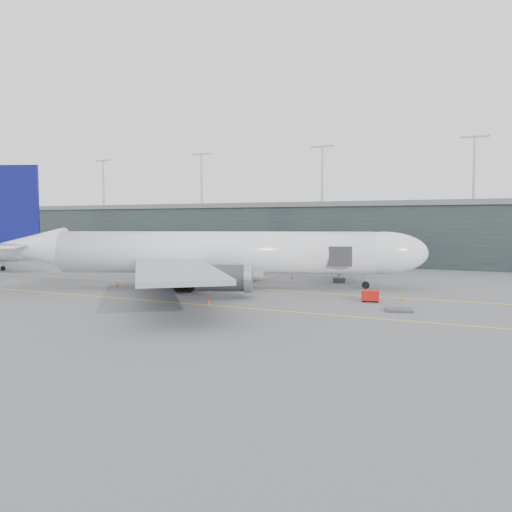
% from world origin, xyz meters
% --- Properties ---
extents(ground, '(320.00, 320.00, 0.00)m').
position_xyz_m(ground, '(0.00, 0.00, 0.00)').
color(ground, '#5C5D62').
rests_on(ground, ground).
extents(taxiline_a, '(160.00, 0.25, 0.02)m').
position_xyz_m(taxiline_a, '(0.00, -4.00, 0.01)').
color(taxiline_a, yellow).
rests_on(taxiline_a, ground).
extents(taxiline_b, '(160.00, 0.25, 0.02)m').
position_xyz_m(taxiline_b, '(0.00, -20.00, 0.01)').
color(taxiline_b, yellow).
rests_on(taxiline_b, ground).
extents(taxiline_lead_main, '(0.25, 60.00, 0.02)m').
position_xyz_m(taxiline_lead_main, '(5.00, 20.00, 0.01)').
color(taxiline_lead_main, yellow).
rests_on(taxiline_lead_main, ground).
extents(taxiline_lead_adj, '(0.25, 60.00, 0.02)m').
position_xyz_m(taxiline_lead_adj, '(-75.00, 20.00, 0.01)').
color(taxiline_lead_adj, yellow).
rests_on(taxiline_lead_adj, ground).
extents(terminal, '(240.00, 36.00, 29.00)m').
position_xyz_m(terminal, '(-0.00, 58.00, 7.62)').
color(terminal, black).
rests_on(terminal, ground).
extents(main_aircraft, '(66.44, 61.40, 19.40)m').
position_xyz_m(main_aircraft, '(3.49, -5.43, 5.45)').
color(main_aircraft, white).
rests_on(main_aircraft, ground).
extents(jet_bridge, '(15.41, 44.57, 6.87)m').
position_xyz_m(jet_bridge, '(17.50, 23.83, 5.14)').
color(jet_bridge, '#2F2F34').
rests_on(jet_bridge, ground).
extents(gse_cart, '(2.48, 1.83, 1.53)m').
position_xyz_m(gse_cart, '(28.82, -9.04, 0.85)').
color(gse_cart, '#A4140B').
rests_on(gse_cart, ground).
extents(baggage_dolly, '(3.44, 2.99, 0.30)m').
position_xyz_m(baggage_dolly, '(33.24, -14.42, 0.18)').
color(baggage_dolly, '#3C3C41').
rests_on(baggage_dolly, ground).
extents(uld_a, '(2.37, 2.08, 1.85)m').
position_xyz_m(uld_a, '(-4.09, 10.89, 0.97)').
color(uld_a, '#3C3B41').
rests_on(uld_a, ground).
extents(uld_b, '(2.60, 2.30, 2.00)m').
position_xyz_m(uld_b, '(-2.60, 12.38, 1.05)').
color(uld_b, '#3C3B41').
rests_on(uld_b, ground).
extents(uld_c, '(2.28, 2.03, 1.73)m').
position_xyz_m(uld_c, '(0.59, 9.70, 0.91)').
color(uld_c, '#3C3B41').
rests_on(uld_c, ground).
extents(cone_nose, '(0.48, 0.48, 0.76)m').
position_xyz_m(cone_nose, '(32.69, -6.62, 0.38)').
color(cone_nose, '#CE680B').
rests_on(cone_nose, ground).
extents(cone_wing_stbd, '(0.49, 0.49, 0.79)m').
position_xyz_m(cone_wing_stbd, '(10.40, -19.31, 0.39)').
color(cone_wing_stbd, red).
rests_on(cone_wing_stbd, ground).
extents(cone_wing_port, '(0.45, 0.45, 0.71)m').
position_xyz_m(cone_wing_port, '(10.71, 10.64, 0.36)').
color(cone_wing_port, '#CA410B').
rests_on(cone_wing_port, ground).
extents(cone_tail, '(0.46, 0.46, 0.72)m').
position_xyz_m(cone_tail, '(-11.29, -10.59, 0.36)').
color(cone_tail, orange).
rests_on(cone_tail, ground).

